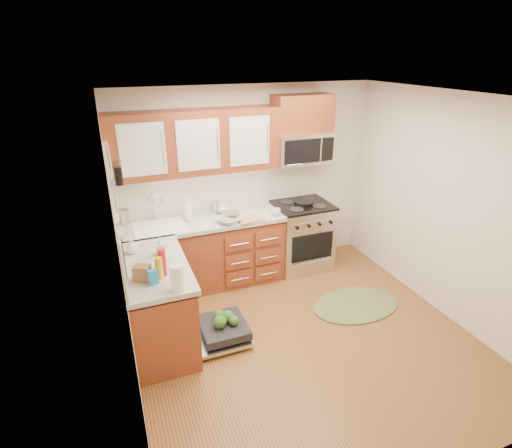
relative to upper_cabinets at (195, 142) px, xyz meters
name	(u,v)px	position (x,y,z in m)	size (l,w,h in m)	color
floor	(304,337)	(0.73, -1.57, -1.88)	(3.50, 3.50, 0.00)	brown
ceiling	(318,99)	(0.73, -1.57, 0.62)	(3.50, 3.50, 0.00)	white
wall_back	(248,182)	(0.73, 0.18, -0.62)	(3.50, 0.04, 2.50)	beige
wall_front	(450,350)	(0.73, -3.33, -0.62)	(3.50, 0.04, 2.50)	beige
wall_left	(121,266)	(-1.02, -1.57, -0.62)	(0.04, 3.50, 2.50)	beige
wall_right	(449,209)	(2.48, -1.57, -0.62)	(0.04, 3.50, 2.50)	beige
base_cabinet_back	(204,255)	(0.00, -0.12, -1.45)	(2.05, 0.60, 0.85)	maroon
base_cabinet_left	(158,306)	(-0.72, -1.05, -1.45)	(0.60, 1.25, 0.85)	maroon
countertop_back	(202,222)	(0.00, -0.14, -0.97)	(2.07, 0.64, 0.05)	#ACA99D
countertop_left	(155,266)	(-0.71, -1.05, -0.97)	(0.64, 1.27, 0.05)	#ACA99D
backsplash_back	(195,191)	(0.00, 0.16, -0.67)	(2.05, 0.02, 0.57)	beige
backsplash_left	(119,243)	(-1.01, -1.05, -0.67)	(0.02, 1.25, 0.57)	beige
upper_cabinets	(195,142)	(0.00, 0.00, 0.00)	(2.05, 0.35, 0.75)	maroon
cabinet_over_mw	(302,113)	(1.41, 0.00, 0.26)	(0.76, 0.35, 0.47)	maroon
range	(301,236)	(1.41, -0.15, -1.40)	(0.76, 0.64, 0.95)	silver
microwave	(302,148)	(1.41, -0.02, -0.18)	(0.76, 0.38, 0.40)	silver
sink	(161,236)	(-0.52, -0.16, -1.07)	(0.62, 0.50, 0.26)	white
dishwasher	(220,331)	(-0.13, -1.27, -1.77)	(0.70, 0.60, 0.20)	silver
window	(114,211)	(-1.01, -1.07, -0.32)	(0.03, 1.05, 1.05)	white
window_blind	(112,175)	(-0.98, -1.07, 0.00)	(0.02, 0.96, 0.40)	white
shelf_upper	(113,185)	(-0.99, -1.92, 0.17)	(0.04, 0.40, 0.03)	white
shelf_lower	(119,226)	(-0.99, -1.92, -0.12)	(0.04, 0.40, 0.03)	white
rug	(356,305)	(1.59, -1.28, -1.86)	(1.11, 0.72, 0.02)	#647341
skillet	(304,203)	(1.41, -0.16, -0.90)	(0.25, 0.25, 0.05)	black
stock_pot	(231,217)	(0.32, -0.31, -0.89)	(0.21, 0.21, 0.13)	silver
cutting_board	(250,220)	(0.56, -0.35, -0.94)	(0.31, 0.20, 0.02)	#AD7D4F
canister	(216,207)	(0.24, 0.07, -0.88)	(0.09, 0.09, 0.15)	silver
paper_towel_roll	(177,278)	(-0.58, -1.59, -0.83)	(0.11, 0.11, 0.25)	white
mustard_bottle	(159,268)	(-0.70, -1.34, -0.84)	(0.07, 0.07, 0.22)	gold
red_bottle	(162,262)	(-0.66, -1.29, -0.82)	(0.07, 0.07, 0.27)	red
wooden_box	(142,273)	(-0.85, -1.31, -0.88)	(0.15, 0.11, 0.15)	brown
blue_carton	(153,277)	(-0.77, -1.42, -0.88)	(0.09, 0.05, 0.14)	teal
bowl_a	(229,220)	(0.29, -0.32, -0.92)	(0.28, 0.28, 0.07)	#999999
bowl_b	(224,209)	(0.34, 0.03, -0.91)	(0.24, 0.24, 0.08)	#999999
cup	(276,212)	(0.93, -0.32, -0.90)	(0.12, 0.12, 0.09)	#999999
soap_bottle_a	(188,209)	(-0.16, -0.07, -0.81)	(0.11, 0.11, 0.29)	#999999
soap_bottle_b	(160,246)	(-0.62, -0.87, -0.86)	(0.08, 0.09, 0.19)	#999999
soap_bottle_c	(132,246)	(-0.90, -0.73, -0.87)	(0.12, 0.12, 0.15)	#999999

